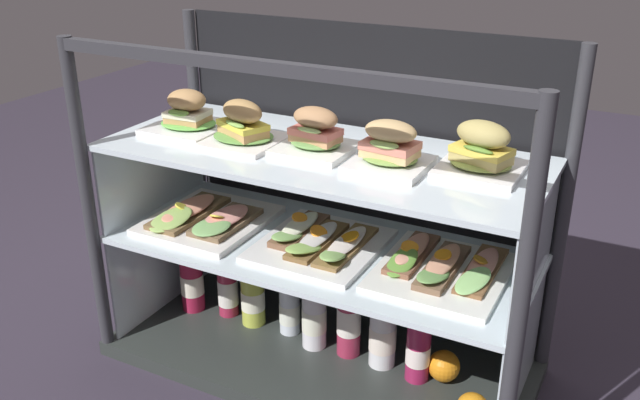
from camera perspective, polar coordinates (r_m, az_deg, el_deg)
ground_plane at (r=1.99m, az=0.00°, el=-13.40°), size 6.00×6.00×0.02m
case_base_deck at (r=1.97m, az=0.00°, el=-12.68°), size 1.13×0.50×0.04m
case_frame at (r=1.84m, az=1.87°, el=1.27°), size 1.13×0.50×0.89m
riser_lower_tier at (r=1.87m, az=0.00°, el=-8.35°), size 1.07×0.44×0.31m
shelf_lower_glass at (r=1.79m, az=0.00°, el=-3.97°), size 1.08×0.45×0.01m
riser_upper_tier at (r=1.74m, az=0.00°, el=-0.21°), size 1.07×0.44×0.24m
shelf_upper_glass at (r=1.69m, az=0.00°, el=3.77°), size 1.08×0.45×0.01m
plated_roll_sandwich_left_of_center at (r=1.86m, az=-10.79°, el=6.72°), size 0.19×0.19×0.11m
plated_roll_sandwich_mid_left at (r=1.74m, az=-6.34°, el=5.97°), size 0.19×0.19×0.11m
plated_roll_sandwich_mid_right at (r=1.67m, az=-0.38°, el=5.30°), size 0.18×0.18×0.11m
plated_roll_sandwich_near_left_corner at (r=1.57m, az=5.75°, el=4.11°), size 0.17×0.17×0.11m
plated_roll_sandwich_far_right at (r=1.58m, az=13.11°, el=3.79°), size 0.18×0.18×0.12m
open_sandwich_tray_near_left_corner at (r=1.92m, az=-9.36°, el=-1.49°), size 0.30×0.33×0.06m
open_sandwich_tray_far_left at (r=1.77m, az=-0.12°, el=-3.44°), size 0.30×0.33×0.06m
open_sandwich_tray_right_of_center at (r=1.67m, az=9.96°, el=-5.43°), size 0.30×0.33×0.06m
juice_bottle_back_left at (r=2.12m, az=-10.46°, el=-6.48°), size 0.07×0.07×0.24m
juice_bottle_front_fourth at (r=2.08m, az=-7.59°, el=-6.91°), size 0.06×0.06×0.25m
juice_bottle_front_second at (r=2.03m, az=-5.53°, el=-7.92°), size 0.07×0.07×0.21m
juice_bottle_front_middle at (r=1.99m, az=-2.51°, el=-8.71°), size 0.06×0.06×0.21m
juice_bottle_back_right at (r=1.92m, az=-0.48°, el=-9.58°), size 0.07×0.07×0.22m
juice_bottle_near_post at (r=1.89m, az=2.39°, el=-9.78°), size 0.07×0.07×0.24m
juice_bottle_tucked_behind at (r=1.86m, az=5.17°, el=-10.80°), size 0.07×0.07×0.24m
juice_bottle_front_left_end at (r=1.82m, az=8.06°, el=-12.00°), size 0.06×0.06×0.22m
orange_fruit_beside_bottles at (r=1.86m, az=10.13°, el=-13.25°), size 0.08×0.08×0.08m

